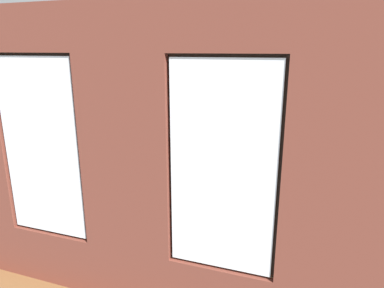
{
  "coord_description": "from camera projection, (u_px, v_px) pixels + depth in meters",
  "views": [
    {
      "loc": [
        -1.64,
        5.46,
        2.63
      ],
      "look_at": [
        0.12,
        0.4,
        1.14
      ],
      "focal_mm": 32.0,
      "sensor_mm": 36.0,
      "label": 1
    }
  ],
  "objects": [
    {
      "name": "ground_plane",
      "position": [
        206.0,
        202.0,
        6.2
      ],
      "size": [
        6.74,
        6.18,
        0.1
      ],
      "primitive_type": "cube",
      "color": "brown"
    },
    {
      "name": "brick_wall_with_windows",
      "position": [
        126.0,
        170.0,
        3.33
      ],
      "size": [
        6.14,
        0.3,
        3.04
      ],
      "color": "brown",
      "rests_on": "ground_plane"
    },
    {
      "name": "white_wall_right",
      "position": [
        53.0,
        109.0,
        6.56
      ],
      "size": [
        0.1,
        5.18,
        3.04
      ],
      "primitive_type": "cube",
      "color": "silver",
      "rests_on": "ground_plane"
    },
    {
      "name": "couch_by_window",
      "position": [
        110.0,
        232.0,
        4.45
      ],
      "size": [
        2.0,
        0.87,
        0.8
      ],
      "color": "black",
      "rests_on": "ground_plane"
    },
    {
      "name": "couch_left",
      "position": [
        355.0,
        221.0,
        4.74
      ],
      "size": [
        0.95,
        1.93,
        0.8
      ],
      "rotation": [
        0.0,
        0.0,
        1.61
      ],
      "color": "black",
      "rests_on": "ground_plane"
    },
    {
      "name": "coffee_table",
      "position": [
        185.0,
        176.0,
        6.27
      ],
      "size": [
        1.33,
        0.77,
        0.44
      ],
      "color": "tan",
      "rests_on": "ground_plane"
    },
    {
      "name": "cup_ceramic",
      "position": [
        179.0,
        167.0,
        6.39
      ],
      "size": [
        0.08,
        0.08,
        0.1
      ],
      "primitive_type": "cylinder",
      "color": "#4C4C51",
      "rests_on": "coffee_table"
    },
    {
      "name": "table_plant_small",
      "position": [
        185.0,
        166.0,
        6.22
      ],
      "size": [
        0.14,
        0.14,
        0.23
      ],
      "color": "#47423D",
      "rests_on": "coffee_table"
    },
    {
      "name": "remote_silver",
      "position": [
        188.0,
        175.0,
        6.12
      ],
      "size": [
        0.1,
        0.18,
        0.02
      ],
      "primitive_type": "cube",
      "rotation": [
        0.0,
        0.0,
        2.85
      ],
      "color": "#B2B2B7",
      "rests_on": "coffee_table"
    },
    {
      "name": "remote_gray",
      "position": [
        163.0,
        172.0,
        6.28
      ],
      "size": [
        0.11,
        0.18,
        0.02
      ],
      "primitive_type": "cube",
      "rotation": [
        0.0,
        0.0,
        0.37
      ],
      "color": "#59595B",
      "rests_on": "coffee_table"
    },
    {
      "name": "media_console",
      "position": [
        74.0,
        169.0,
        6.86
      ],
      "size": [
        1.11,
        0.42,
        0.59
      ],
      "primitive_type": "cube",
      "color": "black",
      "rests_on": "ground_plane"
    },
    {
      "name": "tv_flatscreen",
      "position": [
        71.0,
        138.0,
        6.69
      ],
      "size": [
        1.05,
        0.2,
        0.69
      ],
      "color": "black",
      "rests_on": "media_console"
    },
    {
      "name": "papasan_chair",
      "position": [
        210.0,
        145.0,
        7.99
      ],
      "size": [
        1.19,
        1.19,
        0.72
      ],
      "color": "olive",
      "rests_on": "ground_plane"
    },
    {
      "name": "potted_plant_foreground_right",
      "position": [
        138.0,
        125.0,
        8.61
      ],
      "size": [
        1.18,
        1.19,
        1.32
      ],
      "color": "beige",
      "rests_on": "ground_plane"
    },
    {
      "name": "potted_plant_corner_near_left",
      "position": [
        351.0,
        150.0,
        7.13
      ],
      "size": [
        0.57,
        0.57,
        0.89
      ],
      "color": "brown",
      "rests_on": "ground_plane"
    },
    {
      "name": "potted_plant_near_tv",
      "position": [
        60.0,
        161.0,
        5.63
      ],
      "size": [
        1.08,
        0.96,
        1.46
      ],
      "color": "#9E5638",
      "rests_on": "ground_plane"
    },
    {
      "name": "potted_plant_by_left_couch",
      "position": [
        323.0,
        181.0,
        6.13
      ],
      "size": [
        0.32,
        0.32,
        0.51
      ],
      "color": "brown",
      "rests_on": "ground_plane"
    },
    {
      "name": "potted_plant_mid_room_small",
      "position": [
        246.0,
        178.0,
        6.41
      ],
      "size": [
        0.24,
        0.24,
        0.46
      ],
      "color": "brown",
      "rests_on": "ground_plane"
    },
    {
      "name": "potted_plant_between_couches",
      "position": [
        219.0,
        234.0,
        3.97
      ],
      "size": [
        0.59,
        0.59,
        0.85
      ],
      "color": "#47423D",
      "rests_on": "ground_plane"
    }
  ]
}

